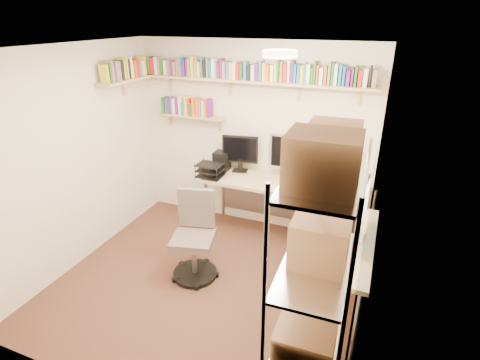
# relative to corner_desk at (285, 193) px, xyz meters

# --- Properties ---
(ground) EXTENTS (3.20, 3.20, 0.00)m
(ground) POSITION_rel_corner_desk_xyz_m (-0.62, -0.94, -0.80)
(ground) COLOR #4F2C22
(ground) RESTS_ON ground
(room_shell) EXTENTS (3.24, 3.04, 2.52)m
(room_shell) POSITION_rel_corner_desk_xyz_m (-0.62, -0.94, 0.75)
(room_shell) COLOR #EEE3C2
(room_shell) RESTS_ON ground
(wall_shelves) EXTENTS (3.12, 1.09, 0.80)m
(wall_shelves) POSITION_rel_corner_desk_xyz_m (-1.06, 0.35, 1.22)
(wall_shelves) COLOR tan
(wall_shelves) RESTS_ON ground
(corner_desk) EXTENTS (2.28, 2.10, 1.40)m
(corner_desk) POSITION_rel_corner_desk_xyz_m (0.00, 0.00, 0.00)
(corner_desk) COLOR beige
(corner_desk) RESTS_ON ground
(office_chair) EXTENTS (0.54, 0.55, 1.01)m
(office_chair) POSITION_rel_corner_desk_xyz_m (-0.80, -0.84, -0.37)
(office_chair) COLOR black
(office_chair) RESTS_ON ground
(wire_rack) EXTENTS (0.46, 0.90, 2.25)m
(wire_rack) POSITION_rel_corner_desk_xyz_m (0.74, -2.04, 0.57)
(wire_rack) COLOR silver
(wire_rack) RESTS_ON ground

